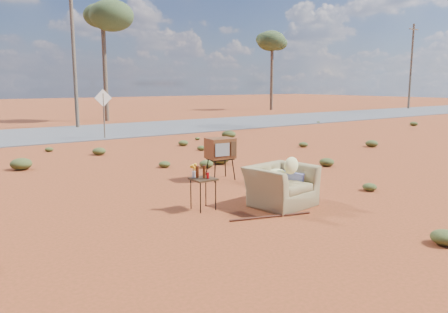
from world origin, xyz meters
TOP-DOWN VIEW (x-y plane):
  - ground at (0.00, 0.00)m, footprint 140.00×140.00m
  - highway at (0.00, 15.00)m, footprint 140.00×7.00m
  - armchair at (0.59, -0.49)m, footprint 1.53×1.10m
  - tv_unit at (0.88, 2.14)m, footprint 0.71×0.60m
  - side_table at (-0.97, 0.14)m, footprint 0.43×0.43m
  - rusty_bar at (-0.22, -1.04)m, footprint 1.53×0.51m
  - road_sign at (1.50, 12.00)m, footprint 0.78×0.06m
  - eucalyptus_center at (5.00, 21.00)m, footprint 3.20×3.20m
  - eucalyptus_right at (22.00, 24.00)m, footprint 3.20×3.20m
  - utility_pole_center at (2.00, 17.50)m, footprint 1.40×0.20m
  - utility_pole_east at (34.00, 17.50)m, footprint 1.40×0.20m
  - scrub_patch at (-0.82, 4.41)m, footprint 17.49×8.07m

SIDE VIEW (x-z plane):
  - ground at x=0.00m, z-range 0.00..0.00m
  - highway at x=0.00m, z-range 0.00..0.04m
  - rusty_bar at x=-0.22m, z-range 0.00..0.04m
  - scrub_patch at x=-0.82m, z-range -0.03..0.30m
  - armchair at x=0.59m, z-range -0.04..1.04m
  - side_table at x=-0.97m, z-range 0.20..1.09m
  - tv_unit at x=0.88m, z-range 0.26..1.32m
  - road_sign at x=1.50m, z-range 0.41..2.60m
  - utility_pole_center at x=2.00m, z-range 0.15..8.15m
  - utility_pole_east at x=34.00m, z-range 0.15..8.15m
  - eucalyptus_right at x=22.00m, z-range 2.39..9.49m
  - eucalyptus_center at x=5.00m, z-range 2.63..10.23m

